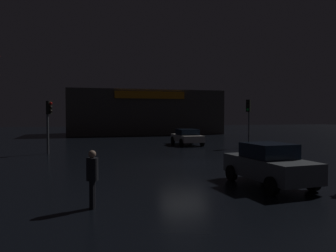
{
  "coord_description": "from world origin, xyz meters",
  "views": [
    {
      "loc": [
        -5.56,
        -17.25,
        2.7
      ],
      "look_at": [
        -0.04,
        3.28,
        1.96
      ],
      "focal_mm": 35.24,
      "sensor_mm": 36.0,
      "label": 1
    }
  ],
  "objects": [
    {
      "name": "ground_plane",
      "position": [
        0.0,
        0.0,
        0.0
      ],
      "size": [
        120.0,
        120.0,
        0.0
      ],
      "primitive_type": "plane",
      "color": "black"
    },
    {
      "name": "store_building",
      "position": [
        3.18,
        28.57,
        2.98
      ],
      "size": [
        20.7,
        9.09,
        5.96
      ],
      "color": "#4C4742",
      "rests_on": "ground"
    },
    {
      "name": "traffic_signal_opposite",
      "position": [
        -7.61,
        6.61,
        2.53
      ],
      "size": [
        0.43,
        0.41,
        3.63
      ],
      "color": "#595B60",
      "rests_on": "ground"
    },
    {
      "name": "traffic_signal_cross_right",
      "position": [
        7.77,
        7.03,
        2.88
      ],
      "size": [
        0.43,
        0.42,
        3.92
      ],
      "color": "#595B60",
      "rests_on": "ground"
    },
    {
      "name": "car_near",
      "position": [
        1.4,
        -6.19,
        0.8
      ],
      "size": [
        2.2,
        4.08,
        1.61
      ],
      "color": "slate",
      "rests_on": "ground"
    },
    {
      "name": "car_far",
      "position": [
        3.66,
        10.52,
        0.74
      ],
      "size": [
        2.08,
        4.2,
        1.41
      ],
      "color": "silver",
      "rests_on": "ground"
    },
    {
      "name": "pedestrian",
      "position": [
        -5.23,
        -7.64,
        0.98
      ],
      "size": [
        0.42,
        0.42,
        1.68
      ],
      "color": "black",
      "rests_on": "ground"
    }
  ]
}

